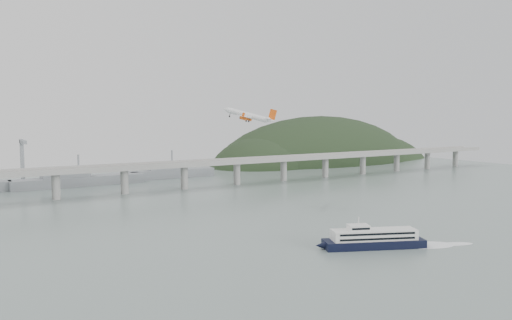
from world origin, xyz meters
TOP-DOWN VIEW (x-y plane):
  - ground at (0.00, 0.00)m, footprint 900.00×900.00m
  - bridge at (-1.15, 200.00)m, footprint 800.00×22.00m
  - headland at (285.18, 331.75)m, footprint 365.00×155.00m
  - ferry at (19.96, -15.84)m, footprint 72.77×37.00m
  - airliner at (21.13, 98.02)m, footprint 29.06×31.11m

SIDE VIEW (x-z plane):
  - headland at x=285.18m, z-range -97.34..58.66m
  - ground at x=0.00m, z-range 0.00..0.00m
  - ferry at x=19.96m, z-range -3.33..11.21m
  - bridge at x=-1.15m, z-range 5.70..29.60m
  - airliner at x=21.13m, z-range 54.60..66.36m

